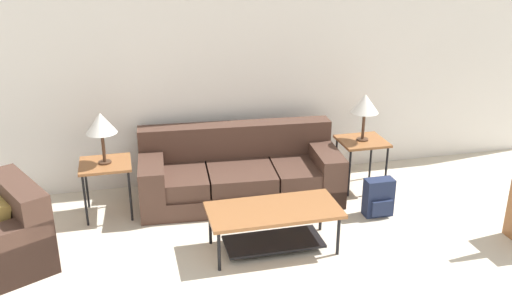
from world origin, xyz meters
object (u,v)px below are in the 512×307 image
table_lamp_right (365,104)px  couch (239,174)px  side_table_left (106,168)px  coffee_table (273,219)px  side_table_right (362,145)px  table_lamp_left (101,124)px  backpack (379,198)px

table_lamp_right → couch: bearing=177.1°
side_table_left → couch: bearing=2.9°
coffee_table → side_table_right: bearing=39.1°
couch → side_table_right: 1.52m
side_table_right → table_lamp_left: (-3.00, 0.00, 0.51)m
side_table_left → side_table_right: bearing=0.0°
table_lamp_right → backpack: 1.13m
couch → table_lamp_left: size_ratio=4.16×
table_lamp_right → side_table_left: bearing=180.0°
coffee_table → side_table_left: side_table_left is taller
couch → side_table_right: (1.50, -0.08, 0.26)m
couch → table_lamp_left: table_lamp_left is taller
backpack → side_table_right: bearing=82.5°
couch → side_table_left: couch is taller
table_lamp_left → backpack: 3.11m
side_table_left → backpack: (2.90, -0.74, -0.34)m
coffee_table → table_lamp_left: 2.09m
couch → table_lamp_right: bearing=-2.9°
couch → side_table_left: (-1.50, -0.08, 0.26)m
side_table_left → table_lamp_left: 0.51m
side_table_left → table_lamp_right: table_lamp_right is taller
side_table_left → side_table_right: (3.00, 0.00, 0.00)m
couch → backpack: couch is taller
side_table_right → table_lamp_left: size_ratio=1.09×
coffee_table → side_table_right: side_table_right is taller
side_table_right → side_table_left: bearing=180.0°
couch → coffee_table: 1.23m
side_table_right → table_lamp_left: table_lamp_left is taller
table_lamp_right → side_table_right: bearing=0.0°
couch → table_lamp_right: (1.50, -0.08, 0.77)m
couch → backpack: size_ratio=5.49×
side_table_right → backpack: (-0.10, -0.74, -0.34)m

